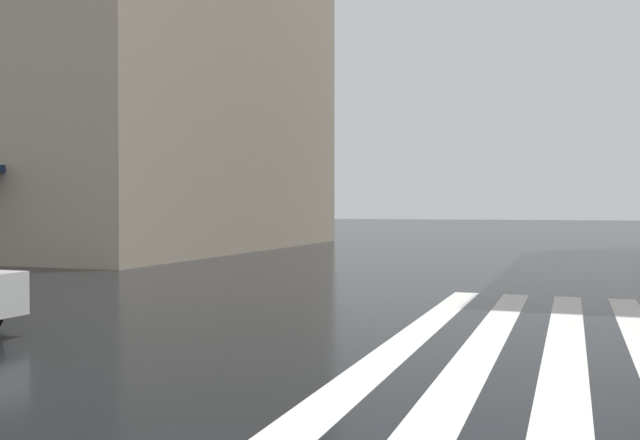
# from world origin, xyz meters

# --- Properties ---
(haussmann_block_mid) EXTENTS (20.48, 27.59, 20.17)m
(haussmann_block_mid) POSITION_xyz_m (22.14, 29.03, 9.88)
(haussmann_block_mid) COLOR tan
(haussmann_block_mid) RESTS_ON ground_plane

